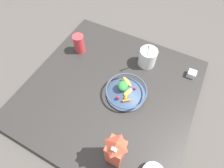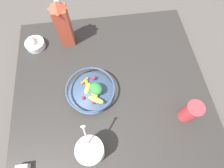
{
  "view_description": "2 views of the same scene",
  "coord_description": "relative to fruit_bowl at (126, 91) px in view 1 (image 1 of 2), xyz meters",
  "views": [
    {
      "loc": [
        0.26,
        -0.48,
        0.95
      ],
      "look_at": [
        0.01,
        0.01,
        0.09
      ],
      "focal_mm": 28.0,
      "sensor_mm": 36.0,
      "label": 1
    },
    {
      "loc": [
        0.04,
        0.35,
        0.86
      ],
      "look_at": [
        -0.0,
        0.01,
        0.11
      ],
      "focal_mm": 28.0,
      "sensor_mm": 36.0,
      "label": 2
    }
  ],
  "objects": [
    {
      "name": "drinking_cup",
      "position": [
        -0.43,
        0.17,
        0.03
      ],
      "size": [
        0.07,
        0.07,
        0.13
      ],
      "color": "#DB383D",
      "rests_on": "countertop"
    },
    {
      "name": "ground_plane",
      "position": [
        -0.1,
        -0.01,
        -0.08
      ],
      "size": [
        6.0,
        6.0,
        0.0
      ],
      "primitive_type": "plane",
      "color": "#4C4742"
    },
    {
      "name": "fruit_bowl",
      "position": [
        0.0,
        0.0,
        0.0
      ],
      "size": [
        0.24,
        0.24,
        0.08
      ],
      "color": "#384C6B",
      "rests_on": "countertop"
    },
    {
      "name": "spice_jar",
      "position": [
        0.31,
        0.31,
        -0.02
      ],
      "size": [
        0.05,
        0.05,
        0.04
      ],
      "color": "silver",
      "rests_on": "countertop"
    },
    {
      "name": "yogurt_tub",
      "position": [
        0.02,
        0.28,
        0.03
      ],
      "size": [
        0.11,
        0.13,
        0.23
      ],
      "color": "white",
      "rests_on": "countertop"
    },
    {
      "name": "countertop",
      "position": [
        -0.1,
        -0.01,
        -0.06
      ],
      "size": [
        0.98,
        0.98,
        0.04
      ],
      "color": "#2D2B28",
      "rests_on": "ground_plane"
    },
    {
      "name": "milk_carton",
      "position": [
        0.1,
        -0.34,
        0.1
      ],
      "size": [
        0.07,
        0.07,
        0.27
      ],
      "color": "#CC4C33",
      "rests_on": "countertop"
    }
  ]
}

